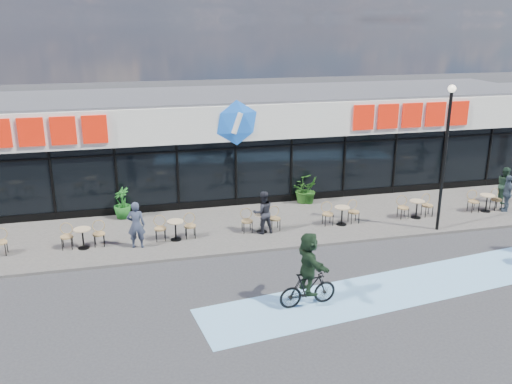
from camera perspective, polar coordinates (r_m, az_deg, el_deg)
The scene contains 19 objects.
ground at distance 17.59m, azimuth 2.61°, elevation -8.92°, with size 120.00×120.00×0.00m, color #28282B.
sidewalk at distance 21.55m, azimuth -0.74°, elevation -3.60°, with size 44.00×5.00×0.10m, color #58544E.
bike_lane at distance 17.84m, azimuth 16.61°, elevation -9.28°, with size 14.00×2.20×0.01m, color #71ABD6.
building at distance 26.00m, azimuth -3.47°, elevation 5.36°, with size 30.60×6.57×4.75m.
lamp_post at distance 21.31m, azimuth 19.34°, elevation 4.48°, with size 0.28×0.28×5.55m.
bistro_set_2 at distance 20.27m, azimuth -17.76°, elevation -4.36°, with size 1.54×0.62×0.90m.
bistro_set_3 at distance 20.25m, azimuth -8.49°, elevation -3.70°, with size 1.54×0.62×0.90m.
bistro_set_4 at distance 20.76m, azimuth 0.54°, elevation -2.95°, with size 1.54×0.62×0.90m.
bistro_set_5 at distance 21.75m, azimuth 8.94°, elevation -2.20°, with size 1.54×0.62×0.90m.
bistro_set_6 at distance 23.17m, azimuth 16.45°, elevation -1.48°, with size 1.54×0.62×0.90m.
bistro_set_7 at distance 24.94m, azimuth 22.99°, elevation -0.83°, with size 1.54×0.62×0.90m.
potted_plant_left at distance 22.74m, azimuth -13.91°, elevation -1.14°, with size 0.72×0.72×1.28m, color #164F17.
potted_plant_mid at distance 24.06m, azimuth 4.88°, elevation 0.27°, with size 1.08×0.93×1.20m, color #235017.
potted_plant_right at distance 24.01m, azimuth 5.73°, elevation 0.23°, with size 0.67×0.54×1.21m, color #1D4A15.
patron_left at distance 19.62m, azimuth -12.51°, elevation -3.39°, with size 0.63×0.41×1.71m, color #30374B.
patron_right at distance 20.47m, azimuth 0.73°, elevation -2.15°, with size 0.81×0.63×1.66m, color black.
pedestrian_a at distance 25.19m, azimuth 24.91°, elevation -0.12°, with size 0.92×0.38×1.56m, color #334250.
pedestrian_b at distance 26.33m, azimuth 24.73°, elevation 0.68°, with size 0.78×0.61×1.61m, color #1C3325.
cyclist_c at distance 15.56m, azimuth 5.54°, elevation -8.40°, with size 1.78×1.72×2.25m.
Camera 1 is at (-4.50, -15.07, 7.87)m, focal length 38.00 mm.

